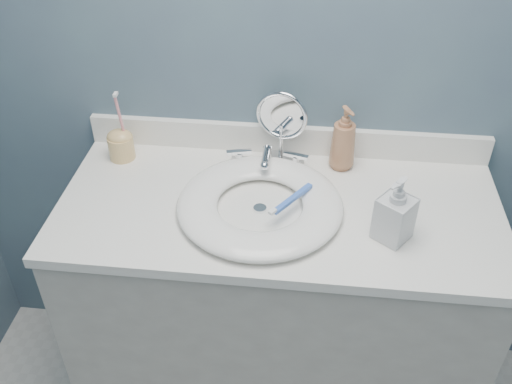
# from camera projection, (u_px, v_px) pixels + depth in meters

# --- Properties ---
(back_wall) EXTENTS (2.20, 0.02, 2.40)m
(back_wall) POSITION_uv_depth(u_px,v_px,m) (290.00, 53.00, 1.59)
(back_wall) COLOR #455467
(back_wall) RESTS_ON ground
(vanity_cabinet) EXTENTS (1.20, 0.55, 0.85)m
(vanity_cabinet) POSITION_uv_depth(u_px,v_px,m) (276.00, 313.00, 1.85)
(vanity_cabinet) COLOR beige
(vanity_cabinet) RESTS_ON ground
(countertop) EXTENTS (1.22, 0.57, 0.03)m
(countertop) POSITION_uv_depth(u_px,v_px,m) (279.00, 208.00, 1.58)
(countertop) COLOR white
(countertop) RESTS_ON vanity_cabinet
(backsplash) EXTENTS (1.22, 0.02, 0.09)m
(backsplash) POSITION_uv_depth(u_px,v_px,m) (286.00, 139.00, 1.75)
(backsplash) COLOR white
(backsplash) RESTS_ON countertop
(basin) EXTENTS (0.45, 0.45, 0.04)m
(basin) POSITION_uv_depth(u_px,v_px,m) (260.00, 204.00, 1.54)
(basin) COLOR white
(basin) RESTS_ON countertop
(drain) EXTENTS (0.04, 0.04, 0.01)m
(drain) POSITION_uv_depth(u_px,v_px,m) (260.00, 209.00, 1.55)
(drain) COLOR silver
(drain) RESTS_ON countertop
(faucet) EXTENTS (0.25, 0.13, 0.07)m
(faucet) POSITION_uv_depth(u_px,v_px,m) (267.00, 160.00, 1.69)
(faucet) COLOR silver
(faucet) RESTS_ON countertop
(makeup_mirror) EXTENTS (0.15, 0.09, 0.23)m
(makeup_mirror) POSITION_uv_depth(u_px,v_px,m) (281.00, 123.00, 1.67)
(makeup_mirror) COLOR silver
(makeup_mirror) RESTS_ON countertop
(soap_bottle_amber) EXTENTS (0.10, 0.10, 0.20)m
(soap_bottle_amber) POSITION_uv_depth(u_px,v_px,m) (344.00, 138.00, 1.65)
(soap_bottle_amber) COLOR #A86F4C
(soap_bottle_amber) RESTS_ON countertop
(soap_bottle_clear) EXTENTS (0.12, 0.12, 0.18)m
(soap_bottle_clear) POSITION_uv_depth(u_px,v_px,m) (396.00, 209.00, 1.41)
(soap_bottle_clear) COLOR silver
(soap_bottle_clear) RESTS_ON countertop
(toothbrush_holder) EXTENTS (0.08, 0.08, 0.22)m
(toothbrush_holder) POSITION_uv_depth(u_px,v_px,m) (121.00, 143.00, 1.72)
(toothbrush_holder) COLOR #E0B670
(toothbrush_holder) RESTS_ON countertop
(toothbrush_lying) EXTENTS (0.11, 0.15, 0.02)m
(toothbrush_lying) POSITION_uv_depth(u_px,v_px,m) (291.00, 200.00, 1.51)
(toothbrush_lying) COLOR blue
(toothbrush_lying) RESTS_ON basin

